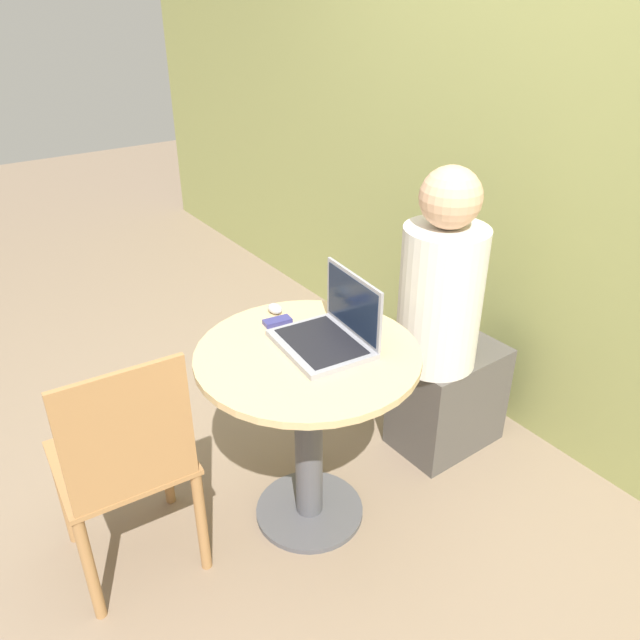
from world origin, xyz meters
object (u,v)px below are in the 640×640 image
(cell_phone, at_px, (277,321))
(chair_empty, at_px, (126,466))
(laptop, at_px, (330,331))
(person_seated, at_px, (445,341))

(cell_phone, bearing_deg, chair_empty, -81.14)
(cell_phone, relative_size, chair_empty, 0.12)
(laptop, xyz_separation_m, person_seated, (-0.01, 0.57, -0.24))
(laptop, distance_m, cell_phone, 0.23)
(cell_phone, distance_m, chair_empty, 0.68)
(chair_empty, bearing_deg, laptop, 80.09)
(cell_phone, distance_m, person_seated, 0.70)
(person_seated, bearing_deg, cell_phone, -107.69)
(chair_empty, bearing_deg, cell_phone, 98.86)
(laptop, relative_size, chair_empty, 0.40)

